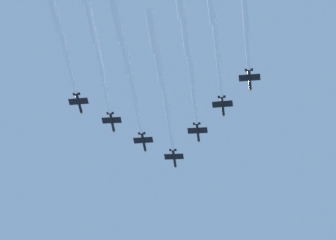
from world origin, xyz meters
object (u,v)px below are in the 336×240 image
object	(u,v)px
jet_lead	(159,66)
jet_port_outer	(54,12)
jet_starboard_inner	(185,33)
jet_starboard_mid	(211,0)
jet_port_mid	(90,19)
jet_port_inner	(125,53)

from	to	relation	value
jet_lead	jet_port_outer	world-z (taller)	jet_lead
jet_starboard_inner	jet_starboard_mid	world-z (taller)	jet_starboard_mid
jet_port_mid	jet_starboard_mid	world-z (taller)	jet_starboard_mid
jet_lead	jet_port_inner	distance (m)	14.38
jet_port_outer	jet_port_inner	bearing A→B (deg)	-178.70
jet_port_mid	jet_starboard_mid	distance (m)	45.55
jet_lead	jet_starboard_mid	bearing A→B (deg)	98.05
jet_starboard_inner	jet_starboard_mid	bearing A→B (deg)	97.78
jet_port_inner	jet_port_outer	size ratio (longest dim) A/B	1.04
jet_lead	jet_port_inner	xyz separation A→B (m)	(14.24, -1.59, -1.16)
jet_starboard_inner	jet_lead	bearing A→B (deg)	-81.69
jet_port_inner	jet_port_mid	bearing A→B (deg)	15.67
jet_port_inner	jet_starboard_inner	bearing A→B (deg)	133.05
jet_port_mid	jet_starboard_mid	size ratio (longest dim) A/B	1.02
jet_port_mid	jet_port_outer	xyz separation A→B (m)	(12.63, -4.15, -0.25)
jet_starboard_mid	jet_port_mid	bearing A→B (deg)	-37.96
jet_lead	jet_starboard_inner	bearing A→B (deg)	98.31
jet_starboard_inner	jet_starboard_mid	xyz separation A→B (m)	(-2.06, 15.07, 0.19)
jet_lead	jet_port_mid	size ratio (longest dim) A/B	0.97
jet_starboard_mid	jet_port_outer	distance (m)	58.24
jet_starboard_mid	jet_port_inner	bearing A→B (deg)	-60.39
jet_starboard_inner	jet_port_outer	distance (m)	49.53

